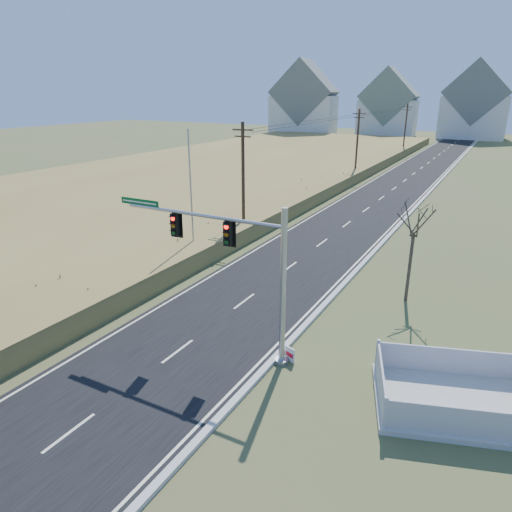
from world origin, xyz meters
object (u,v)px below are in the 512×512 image
Objects in this scene: flagpole at (192,209)px; bare_tree at (416,218)px; open_sign at (290,354)px; traffic_signal_mast at (244,264)px; fence_enclosure at (458,401)px.

flagpole is 1.48× the size of bare_tree.
open_sign is 14.80m from flagpole.
bare_tree is (5.26, 9.13, 0.53)m from traffic_signal_mast.
bare_tree is (-3.70, 8.56, 4.56)m from fence_enclosure.
fence_enclosure is 10.44× the size of open_sign.
open_sign is (2.13, 0.29, -3.94)m from traffic_signal_mast.
flagpole is at bearing 163.47° from open_sign.
bare_tree reaches higher than fence_enclosure.
open_sign is (-6.82, -0.28, 0.08)m from fence_enclosure.
bare_tree reaches higher than open_sign.
open_sign is 0.08× the size of flagpole.
flagpole is (-9.41, 8.99, -0.75)m from traffic_signal_mast.
traffic_signal_mast is 13.03m from flagpole.
bare_tree is (3.12, 8.84, 4.47)m from open_sign.
bare_tree is at bearing 91.01° from open_sign.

